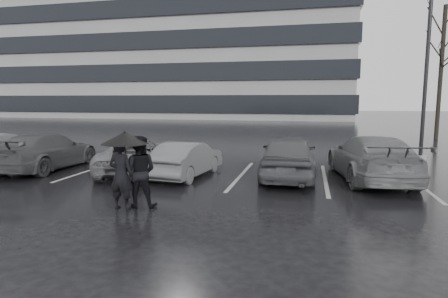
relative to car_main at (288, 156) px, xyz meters
The scene contains 14 objects.
ground 3.33m from the car_main, 132.63° to the right, with size 160.00×160.00×0.00m, color black.
office_building 53.40m from the car_main, 117.95° to the left, with size 61.00×26.00×29.00m.
car_main is the anchor object (origin of this frame).
car_west_a 3.39m from the car_main, behind, with size 1.26×3.62×1.19m, color #323234.
car_west_b 5.37m from the car_main, behind, with size 2.01×4.36×1.21m, color #464648.
car_west_c 8.90m from the car_main, behind, with size 1.91×4.70×1.36m, color black.
car_west_d 11.39m from the car_main, behind, with size 1.33×3.83×1.26m, color #323234.
car_east 2.64m from the car_main, ahead, with size 2.03×5.00×1.45m, color #464648.
pedestrian_left 5.77m from the car_main, 129.22° to the right, with size 0.61×0.40×1.66m, color black.
pedestrian_right 5.34m from the car_main, 128.51° to the right, with size 0.84×0.66×1.74m, color black.
umbrella 5.74m from the car_main, 128.88° to the right, with size 1.10×1.10×1.87m.
lamp_post 8.12m from the car_main, 43.42° to the left, with size 0.49×0.49×9.01m.
stall_stripes 3.09m from the car_main, behind, with size 19.72×5.00×0.00m.
tree_north 17.42m from the car_main, 58.94° to the left, with size 0.26×0.26×8.50m, color black.
Camera 1 is at (2.84, -9.97, 2.60)m, focal length 30.00 mm.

